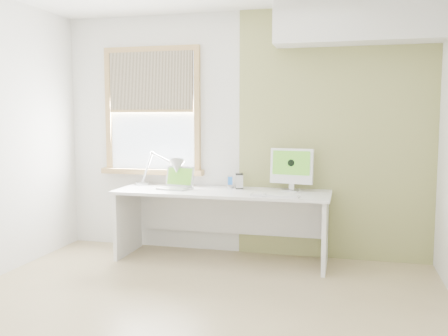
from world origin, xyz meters
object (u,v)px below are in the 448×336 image
(external_drive, at_px, (239,181))
(imac, at_px, (292,167))
(desk, at_px, (223,208))
(laptop, at_px, (177,183))
(desk_lamp, at_px, (170,169))

(external_drive, relative_size, imac, 0.36)
(desk, height_order, external_drive, external_drive)
(laptop, bearing_deg, imac, 6.89)
(desk, xyz_separation_m, laptop, (-0.50, -0.03, 0.25))
(desk_lamp, height_order, external_drive, desk_lamp)
(external_drive, xyz_separation_m, imac, (0.55, -0.02, 0.16))
(external_drive, bearing_deg, desk_lamp, -174.66)
(desk, bearing_deg, desk_lamp, 173.61)
(desk, relative_size, laptop, 6.00)
(desk_lamp, distance_m, external_drive, 0.76)
(desk, distance_m, external_drive, 0.34)
(desk_lamp, relative_size, imac, 1.45)
(laptop, xyz_separation_m, external_drive, (0.64, 0.16, 0.02))
(laptop, bearing_deg, desk, 2.91)
(desk, distance_m, imac, 0.83)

